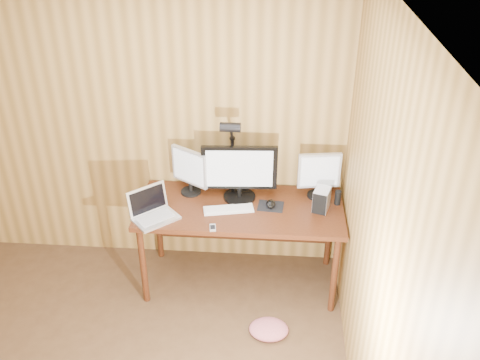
# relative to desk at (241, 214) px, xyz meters

# --- Properties ---
(room_shell) EXTENTS (4.00, 4.00, 4.00)m
(room_shell) POSITION_rel_desk_xyz_m (-0.93, -1.70, 0.62)
(room_shell) COLOR #4D331D
(room_shell) RESTS_ON ground
(desk) EXTENTS (1.60, 0.70, 0.75)m
(desk) POSITION_rel_desk_xyz_m (0.00, 0.00, 0.00)
(desk) COLOR #431E0E
(desk) RESTS_ON floor
(monitor_center) EXTENTS (0.59, 0.26, 0.46)m
(monitor_center) POSITION_rel_desk_xyz_m (-0.02, 0.06, 0.36)
(monitor_center) COLOR black
(monitor_center) RESTS_ON desk
(monitor_left) EXTENTS (0.31, 0.21, 0.39)m
(monitor_left) POSITION_rel_desk_xyz_m (-0.42, 0.11, 0.33)
(monitor_left) COLOR black
(monitor_left) RESTS_ON desk
(monitor_right) EXTENTS (0.34, 0.16, 0.38)m
(monitor_right) POSITION_rel_desk_xyz_m (0.60, 0.13, 0.33)
(monitor_right) COLOR black
(monitor_right) RESTS_ON desk
(laptop) EXTENTS (0.40, 0.40, 0.23)m
(laptop) POSITION_rel_desk_xyz_m (-0.65, -0.26, 0.18)
(laptop) COLOR silver
(laptop) RESTS_ON desk
(keyboard) EXTENTS (0.40, 0.19, 0.02)m
(keyboard) POSITION_rel_desk_xyz_m (-0.09, -0.13, 0.13)
(keyboard) COLOR white
(keyboard) RESTS_ON desk
(mousepad) EXTENTS (0.21, 0.18, 0.00)m
(mousepad) POSITION_rel_desk_xyz_m (0.23, -0.05, 0.12)
(mousepad) COLOR black
(mousepad) RESTS_ON desk
(mouse) EXTENTS (0.10, 0.13, 0.04)m
(mouse) POSITION_rel_desk_xyz_m (0.23, -0.05, 0.15)
(mouse) COLOR black
(mouse) RESTS_ON mousepad
(hard_drive) EXTENTS (0.15, 0.19, 0.18)m
(hard_drive) POSITION_rel_desk_xyz_m (0.62, -0.06, 0.21)
(hard_drive) COLOR silver
(hard_drive) RESTS_ON desk
(phone) EXTENTS (0.06, 0.09, 0.01)m
(phone) POSITION_rel_desk_xyz_m (-0.18, -0.38, 0.13)
(phone) COLOR silver
(phone) RESTS_ON desk
(speaker) EXTENTS (0.05, 0.05, 0.12)m
(speaker) POSITION_rel_desk_xyz_m (0.76, 0.02, 0.18)
(speaker) COLOR black
(speaker) RESTS_ON desk
(desk_lamp) EXTENTS (0.16, 0.22, 0.68)m
(desk_lamp) POSITION_rel_desk_xyz_m (-0.09, 0.15, 0.55)
(desk_lamp) COLOR black
(desk_lamp) RESTS_ON desk
(fabric_pile) EXTENTS (0.31, 0.26, 0.09)m
(fabric_pile) POSITION_rel_desk_xyz_m (0.26, -0.66, -0.58)
(fabric_pile) COLOR #BE5C66
(fabric_pile) RESTS_ON floor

